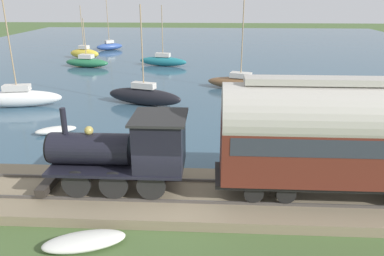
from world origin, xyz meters
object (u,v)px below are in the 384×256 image
(sailboat_yellow, at_px, (84,53))
(sailboat_brown, at_px, (240,82))
(passenger_coach, at_px, (346,133))
(rowboat_far_out, at_px, (148,147))
(steam_locomotive, at_px, (129,148))
(sailboat_black, at_px, (144,96))
(beached_dinghy, at_px, (84,241))
(rowboat_mid_harbor, at_px, (56,130))
(sailboat_green, at_px, (87,62))
(sailboat_blue, at_px, (110,46))
(sailboat_white, at_px, (18,98))
(sailboat_teal, at_px, (163,61))

(sailboat_yellow, relative_size, sailboat_brown, 0.77)
(passenger_coach, distance_m, rowboat_far_out, 10.55)
(steam_locomotive, distance_m, sailboat_black, 14.26)
(beached_dinghy, bearing_deg, rowboat_mid_harbor, 26.39)
(sailboat_green, distance_m, sailboat_yellow, 6.35)
(sailboat_blue, distance_m, rowboat_far_out, 40.04)
(sailboat_white, distance_m, sailboat_brown, 18.49)
(sailboat_teal, xyz_separation_m, sailboat_white, (-17.53, 8.88, 0.09))
(rowboat_mid_harbor, bearing_deg, sailboat_green, -11.33)
(sailboat_teal, height_order, sailboat_white, sailboat_white)
(sailboat_brown, bearing_deg, sailboat_yellow, 68.90)
(sailboat_blue, relative_size, rowboat_far_out, 3.30)
(sailboat_black, bearing_deg, rowboat_far_out, -152.07)
(steam_locomotive, bearing_deg, beached_dinghy, 163.53)
(passenger_coach, xyz_separation_m, rowboat_mid_harbor, (7.47, 14.79, -2.90))
(sailboat_black, xyz_separation_m, sailboat_yellow, (21.29, 11.71, -0.02))
(sailboat_blue, distance_m, sailboat_brown, 30.01)
(sailboat_white, height_order, beached_dinghy, sailboat_white)
(sailboat_white, height_order, rowboat_mid_harbor, sailboat_white)
(sailboat_brown, xyz_separation_m, rowboat_mid_harbor, (-12.06, 12.20, -0.39))
(sailboat_teal, relative_size, sailboat_white, 0.76)
(sailboat_yellow, height_order, rowboat_far_out, sailboat_yellow)
(sailboat_blue, bearing_deg, rowboat_far_out, 163.27)
(sailboat_yellow, bearing_deg, passenger_coach, -134.21)
(sailboat_black, relative_size, sailboat_yellow, 1.11)
(sailboat_teal, distance_m, rowboat_mid_harbor, 23.42)
(sailboat_blue, relative_size, sailboat_green, 1.35)
(sailboat_green, xyz_separation_m, sailboat_brown, (-9.86, -17.28, 0.03))
(sailboat_yellow, height_order, rowboat_mid_harbor, sailboat_yellow)
(sailboat_yellow, bearing_deg, sailboat_teal, -99.44)
(sailboat_black, xyz_separation_m, sailboat_white, (-0.99, 9.51, -0.02))
(sailboat_blue, distance_m, beached_dinghy, 47.98)
(sailboat_yellow, xyz_separation_m, rowboat_far_out, (-30.13, -13.42, -0.54))
(sailboat_green, bearing_deg, sailboat_black, -139.40)
(beached_dinghy, bearing_deg, sailboat_brown, -16.77)
(passenger_coach, bearing_deg, sailboat_teal, 19.84)
(steam_locomotive, bearing_deg, sailboat_white, 41.15)
(passenger_coach, height_order, sailboat_white, sailboat_white)
(sailboat_brown, bearing_deg, sailboat_blue, 55.39)
(passenger_coach, bearing_deg, sailboat_blue, 25.71)
(steam_locomotive, bearing_deg, rowboat_mid_harbor, 40.09)
(passenger_coach, relative_size, sailboat_black, 1.34)
(sailboat_teal, relative_size, sailboat_black, 0.93)
(sailboat_blue, bearing_deg, passenger_coach, 171.27)
(beached_dinghy, bearing_deg, sailboat_green, 17.69)
(sailboat_green, xyz_separation_m, sailboat_yellow, (5.94, 2.23, 0.13))
(beached_dinghy, bearing_deg, sailboat_black, 3.10)
(sailboat_black, bearing_deg, sailboat_brown, -37.93)
(passenger_coach, bearing_deg, sailboat_green, 34.08)
(sailboat_white, bearing_deg, steam_locomotive, -148.33)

